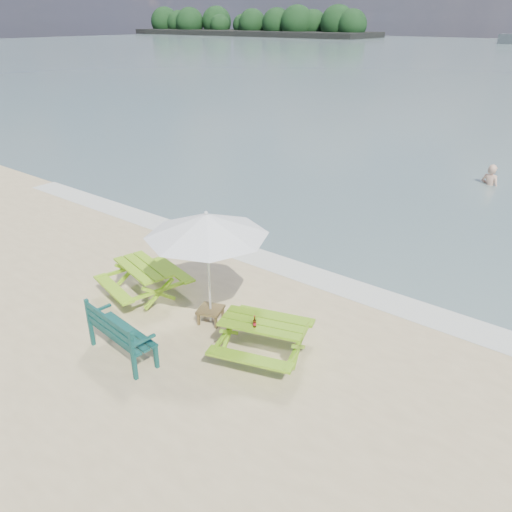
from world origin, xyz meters
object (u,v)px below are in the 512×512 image
Objects in this scene: park_bench at (123,342)px; patio_umbrella at (207,225)px; swimmer at (489,189)px; picnic_table_left at (144,282)px; beer_bottle at (255,323)px; picnic_table_right at (263,339)px; side_table at (211,315)px.

patio_umbrella is (0.49, 1.83, 1.85)m from park_bench.
swimmer is at bearing 80.96° from park_bench.
beer_bottle is (3.39, -0.35, 0.45)m from picnic_table_left.
patio_umbrella is (1.88, 0.11, 1.79)m from picnic_table_left.
beer_bottle is (1.51, -0.47, -1.34)m from patio_umbrella.
picnic_table_right is at bearing -8.95° from patio_umbrella.
picnic_table_right is 2.37m from patio_umbrella.
side_table is (-1.53, 0.24, -0.19)m from picnic_table_right.
park_bench is 2.64m from patio_umbrella.
beer_bottle is at bearing -17.15° from patio_umbrella.
patio_umbrella is at bearing -90.00° from side_table.
picnic_table_left is at bearing -105.81° from swimmer.
park_bench is (1.39, -1.71, -0.06)m from picnic_table_left.
picnic_table_right is 1.31× the size of park_bench.
beer_bottle is (-0.02, -0.22, 0.46)m from picnic_table_right.
picnic_table_right is 2.57m from park_bench.
side_table is (0.49, 1.83, -0.13)m from park_bench.
picnic_table_right is at bearing 84.68° from beer_bottle.
picnic_table_left is at bearing 174.07° from beer_bottle.
picnic_table_left is 13.94m from swimmer.
picnic_table_left reaches higher than picnic_table_right.
beer_bottle reaches higher than picnic_table_left.
swimmer reaches higher than side_table.
park_bench is at bearing -99.04° from swimmer.
picnic_table_right is 0.68× the size of patio_umbrella.
picnic_table_right is 9.25× the size of beer_bottle.
picnic_table_left is 1.89m from side_table.
side_table is at bearing 3.47° from picnic_table_left.
side_table is at bearing 75.01° from park_bench.
side_table is 1.71m from beer_bottle.
park_bench is 15.31m from swimmer.
picnic_table_left is 1.28× the size of park_bench.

